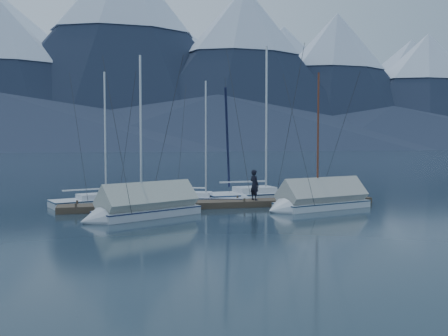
{
  "coord_description": "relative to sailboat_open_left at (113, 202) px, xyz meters",
  "views": [
    {
      "loc": [
        -6.74,
        -23.85,
        3.6
      ],
      "look_at": [
        0.0,
        2.0,
        2.2
      ],
      "focal_mm": 38.0,
      "sensor_mm": 36.0,
      "label": 1
    }
  ],
  "objects": [
    {
      "name": "ground",
      "position": [
        6.05,
        -4.73,
        -0.15
      ],
      "size": [
        1000.0,
        1000.0,
        0.0
      ],
      "primitive_type": "plane",
      "color": "black",
      "rests_on": "ground"
    },
    {
      "name": "mountain_range",
      "position": [
        10.17,
        365.72,
        58.5
      ],
      "size": [
        877.0,
        584.0,
        150.5
      ],
      "color": "#475675",
      "rests_on": "ground"
    },
    {
      "name": "dock",
      "position": [
        6.05,
        -2.73,
        -0.04
      ],
      "size": [
        18.0,
        1.5,
        0.54
      ],
      "color": "#382D23",
      "rests_on": "ground"
    },
    {
      "name": "mooring_posts",
      "position": [
        5.55,
        -2.73,
        0.2
      ],
      "size": [
        15.12,
        1.52,
        0.35
      ],
      "color": "#382D23",
      "rests_on": "ground"
    },
    {
      "name": "sailboat_open_left",
      "position": [
        0.0,
        0.0,
        0.0
      ],
      "size": [
        6.66,
        3.81,
        8.49
      ],
      "color": "silver",
      "rests_on": "ground"
    },
    {
      "name": "sailboat_open_mid",
      "position": [
        5.81,
        -0.98,
        -0.01
      ],
      "size": [
        6.29,
        3.77,
        8.04
      ],
      "color": "silver",
      "rests_on": "ground"
    },
    {
      "name": "sailboat_open_right",
      "position": [
        10.01,
        -0.2,
        0.04
      ],
      "size": [
        8.24,
        3.46,
        10.65
      ],
      "color": "silver",
      "rests_on": "ground"
    },
    {
      "name": "sailboat_covered_near",
      "position": [
        10.67,
        -4.87,
        0.26
      ],
      "size": [
        6.63,
        3.53,
        8.25
      ],
      "color": "silver",
      "rests_on": "ground"
    },
    {
      "name": "sailboat_covered_far",
      "position": [
        1.08,
        -5.49,
        0.27
      ],
      "size": [
        6.28,
        4.39,
        8.59
      ],
      "color": "silver",
      "rests_on": "ground"
    },
    {
      "name": "person",
      "position": [
        7.81,
        -2.88,
        1.06
      ],
      "size": [
        0.63,
        0.75,
        1.75
      ],
      "primitive_type": "imported",
      "rotation": [
        0.0,
        0.0,
        1.97
      ],
      "color": "black",
      "rests_on": "dock"
    }
  ]
}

